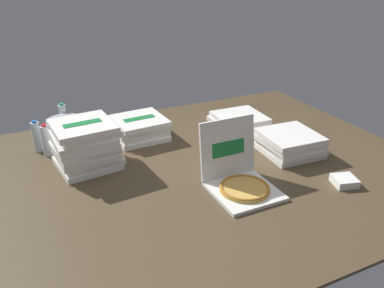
# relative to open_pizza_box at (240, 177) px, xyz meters

# --- Properties ---
(ground_plane) EXTENTS (3.20, 2.40, 0.02)m
(ground_plane) POSITION_rel_open_pizza_box_xyz_m (-0.16, 0.35, -0.09)
(ground_plane) COLOR #4C3D28
(open_pizza_box) EXTENTS (0.39, 0.44, 0.41)m
(open_pizza_box) POSITION_rel_open_pizza_box_xyz_m (0.00, 0.00, 0.00)
(open_pizza_box) COLOR white
(open_pizza_box) RESTS_ON ground_plane
(pizza_stack_right_far) EXTENTS (0.45, 0.43, 0.32)m
(pizza_stack_right_far) POSITION_rel_open_pizza_box_xyz_m (-0.79, 0.71, 0.08)
(pizza_stack_right_far) COLOR white
(pizza_stack_right_far) RESTS_ON ground_plane
(pizza_stack_center_far) EXTENTS (0.41, 0.42, 0.12)m
(pizza_stack_center_far) POSITION_rel_open_pizza_box_xyz_m (0.50, 0.82, -0.02)
(pizza_stack_center_far) COLOR white
(pizza_stack_center_far) RESTS_ON ground_plane
(pizza_stack_right_mid) EXTENTS (0.42, 0.42, 0.16)m
(pizza_stack_right_mid) POSITION_rel_open_pizza_box_xyz_m (-0.30, 1.02, 0.00)
(pizza_stack_right_mid) COLOR white
(pizza_stack_right_mid) RESTS_ON ground_plane
(pizza_stack_left_far) EXTENTS (0.43, 0.42, 0.16)m
(pizza_stack_left_far) POSITION_rel_open_pizza_box_xyz_m (0.59, 0.26, 0.00)
(pizza_stack_left_far) COLOR white
(pizza_stack_left_far) RESTS_ON ground_plane
(ice_bucket) EXTENTS (0.28, 0.28, 0.18)m
(ice_bucket) POSITION_rel_open_pizza_box_xyz_m (-0.84, 1.21, 0.01)
(ice_bucket) COLOR #B7BABF
(ice_bucket) RESTS_ON ground_plane
(water_bottle_0) EXTENTS (0.06, 0.06, 0.24)m
(water_bottle_0) POSITION_rel_open_pizza_box_xyz_m (-0.91, 1.04, 0.04)
(water_bottle_0) COLOR silver
(water_bottle_0) RESTS_ON ground_plane
(water_bottle_1) EXTENTS (0.06, 0.06, 0.24)m
(water_bottle_1) POSITION_rel_open_pizza_box_xyz_m (-1.01, 0.99, 0.04)
(water_bottle_1) COLOR white
(water_bottle_1) RESTS_ON ground_plane
(water_bottle_2) EXTENTS (0.06, 0.06, 0.24)m
(water_bottle_2) POSITION_rel_open_pizza_box_xyz_m (-0.82, 1.39, 0.04)
(water_bottle_2) COLOR silver
(water_bottle_2) RESTS_ON ground_plane
(water_bottle_3) EXTENTS (0.06, 0.06, 0.24)m
(water_bottle_3) POSITION_rel_open_pizza_box_xyz_m (-0.72, 1.02, 0.04)
(water_bottle_3) COLOR silver
(water_bottle_3) RESTS_ON ground_plane
(water_bottle_4) EXTENTS (0.06, 0.06, 0.24)m
(water_bottle_4) POSITION_rel_open_pizza_box_xyz_m (-1.06, 1.10, 0.04)
(water_bottle_4) COLOR white
(water_bottle_4) RESTS_ON ground_plane
(napkin_pile) EXTENTS (0.17, 0.17, 0.05)m
(napkin_pile) POSITION_rel_open_pizza_box_xyz_m (0.63, -0.25, -0.05)
(napkin_pile) COLOR white
(napkin_pile) RESTS_ON ground_plane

